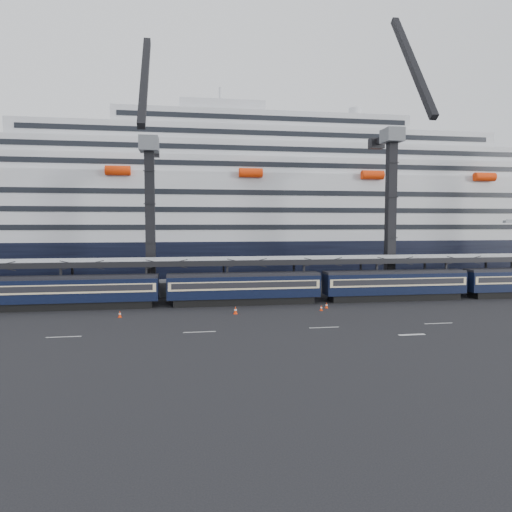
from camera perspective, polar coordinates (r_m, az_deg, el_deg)
name	(u,v)px	position (r m, az deg, el deg)	size (l,w,h in m)	color
ground	(331,318)	(49.54, 9.33, -7.71)	(260.00, 260.00, 0.00)	black
lane_markings	(428,327)	(48.10, 20.69, -8.26)	(111.00, 4.27, 0.02)	beige
train	(270,286)	(57.58, 1.82, -3.80)	(133.05, 3.00, 4.05)	black
canopy	(299,259)	(62.15, 5.36, -0.41)	(130.00, 6.25, 5.53)	#979A9F
cruise_ship	(255,213)	(93.16, -0.11, 5.43)	(214.09, 28.84, 34.00)	black
crane_dark_near	(150,210)	(64.86, -13.13, 5.59)	(4.50, 17.75, 35.08)	#515459
crane_dark_mid	(392,201)	(70.54, 16.65, 6.55)	(4.50, 18.24, 39.64)	#515459
traffic_cone_b	(120,314)	(51.49, -16.66, -6.97)	(0.37, 0.37, 0.74)	#F13407
traffic_cone_c	(235,310)	(51.28, -2.58, -6.77)	(0.44, 0.44, 0.87)	#F13407
traffic_cone_d	(327,305)	(55.33, 8.81, -6.10)	(0.36, 0.36, 0.72)	#F13407
traffic_cone_e	(321,308)	(53.72, 8.16, -6.42)	(0.33, 0.33, 0.67)	#F13407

